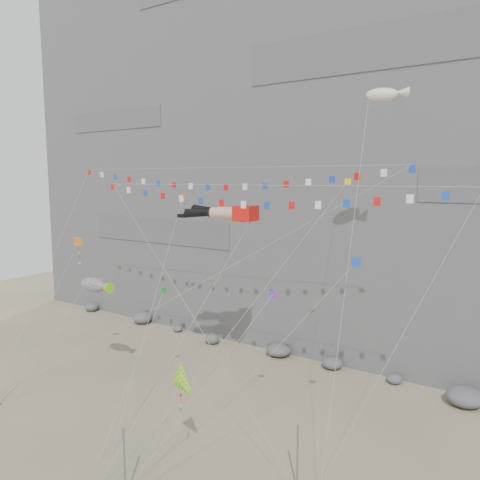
# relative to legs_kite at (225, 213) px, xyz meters

# --- Properties ---
(ground) EXTENTS (120.00, 120.00, 0.00)m
(ground) POSITION_rel_legs_kite_xyz_m (-0.21, -7.09, -15.67)
(ground) COLOR #9C8B6C
(ground) RESTS_ON ground
(cliff) EXTENTS (80.00, 28.00, 50.00)m
(cliff) POSITION_rel_legs_kite_xyz_m (-0.21, 24.91, 9.33)
(cliff) COLOR slate
(cliff) RESTS_ON ground
(talus_boulders) EXTENTS (60.00, 3.00, 1.20)m
(talus_boulders) POSITION_rel_legs_kite_xyz_m (-0.21, 9.91, -15.07)
(talus_boulders) COLOR slate
(talus_boulders) RESTS_ON ground
(anchor_pole_center) EXTENTS (0.12, 0.12, 4.39)m
(anchor_pole_center) POSITION_rel_legs_kite_xyz_m (3.19, -14.47, -13.48)
(anchor_pole_center) COLOR gray
(anchor_pole_center) RESTS_ON ground
(anchor_pole_right) EXTENTS (0.12, 0.12, 4.12)m
(anchor_pole_right) POSITION_rel_legs_kite_xyz_m (11.09, -8.18, -13.62)
(anchor_pole_right) COLOR gray
(anchor_pole_right) RESTS_ON ground
(legs_kite) EXTENTS (7.07, 16.74, 22.04)m
(legs_kite) POSITION_rel_legs_kite_xyz_m (0.00, 0.00, 0.00)
(legs_kite) COLOR red
(legs_kite) RESTS_ON ground
(flag_banner_upper) EXTENTS (32.68, 14.19, 27.24)m
(flag_banner_upper) POSITION_rel_legs_kite_xyz_m (-1.95, 1.47, 3.74)
(flag_banner_upper) COLOR red
(flag_banner_upper) RESTS_ON ground
(flag_banner_lower) EXTENTS (30.28, 7.63, 20.99)m
(flag_banner_lower) POSITION_rel_legs_kite_xyz_m (4.19, -2.01, 2.32)
(flag_banner_lower) COLOR red
(flag_banner_lower) RESTS_ON ground
(harlequin_kite) EXTENTS (2.80, 7.29, 14.46)m
(harlequin_kite) POSITION_rel_legs_kite_xyz_m (-12.64, -5.06, -2.87)
(harlequin_kite) COLOR red
(harlequin_kite) RESTS_ON ground
(fish_windsock) EXTENTS (5.02, 6.93, 11.36)m
(fish_windsock) POSITION_rel_legs_kite_xyz_m (-10.98, -4.88, -6.60)
(fish_windsock) COLOR orange
(fish_windsock) RESTS_ON ground
(delta_kite) EXTENTS (2.55, 3.64, 7.81)m
(delta_kite) POSITION_rel_legs_kite_xyz_m (4.45, -11.00, -9.47)
(delta_kite) COLOR yellow
(delta_kite) RESTS_ON ground
(blimp_windsock) EXTENTS (3.67, 13.69, 27.55)m
(blimp_windsock) POSITION_rel_legs_kite_xyz_m (11.74, 3.23, 8.78)
(blimp_windsock) COLOR #F5E6C9
(blimp_windsock) RESTS_ON ground
(small_kite_a) EXTENTS (6.15, 14.77, 22.69)m
(small_kite_a) POSITION_rel_legs_kite_xyz_m (-6.27, 1.73, 0.63)
(small_kite_a) COLOR orange
(small_kite_a) RESTS_ON ground
(small_kite_b) EXTENTS (4.98, 9.86, 14.58)m
(small_kite_b) POSITION_rel_legs_kite_xyz_m (6.67, -3.89, -5.44)
(small_kite_b) COLOR purple
(small_kite_b) RESTS_ON ground
(small_kite_c) EXTENTS (3.49, 10.28, 13.66)m
(small_kite_c) POSITION_rel_legs_kite_xyz_m (-3.72, -3.64, -6.57)
(small_kite_c) COLOR #179529
(small_kite_c) RESTS_ON ground
(small_kite_d) EXTENTS (9.61, 14.57, 24.69)m
(small_kite_d) POSITION_rel_legs_kite_xyz_m (10.07, 0.03, 1.98)
(small_kite_d) COLOR yellow
(small_kite_d) RESTS_ON ground
(small_kite_e) EXTENTS (10.33, 8.15, 18.16)m
(small_kite_e) POSITION_rel_legs_kite_xyz_m (12.88, -4.75, -2.37)
(small_kite_e) COLOR blue
(small_kite_e) RESTS_ON ground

